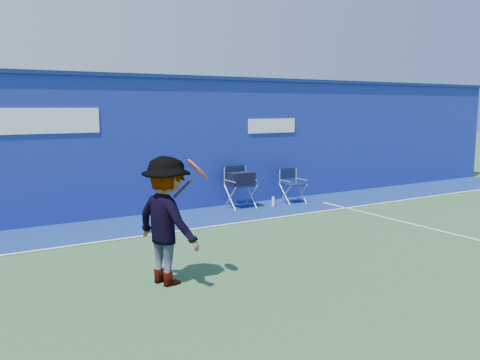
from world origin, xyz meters
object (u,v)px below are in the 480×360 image
tennis_player (167,221)px  directors_chair_right (293,192)px  directors_chair_left (240,190)px  water_bottle (273,202)px

tennis_player → directors_chair_right: bearing=37.3°
directors_chair_left → water_bottle: (0.77, -0.25, -0.31)m
water_bottle → directors_chair_left: bearing=161.9°
tennis_player → directors_chair_left: bearing=48.0°
directors_chair_left → water_bottle: directors_chair_left is taller
water_bottle → tennis_player: size_ratio=0.13×
directors_chair_left → water_bottle: bearing=-18.1°
directors_chair_right → tennis_player: bearing=-142.7°
directors_chair_left → water_bottle: size_ratio=4.32×
directors_chair_left → directors_chair_right: bearing=-5.5°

